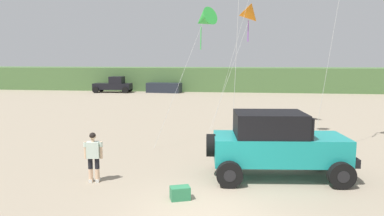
{
  "coord_description": "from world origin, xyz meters",
  "views": [
    {
      "loc": [
        0.78,
        -9.03,
        3.99
      ],
      "look_at": [
        -0.91,
        3.47,
        2.3
      ],
      "focal_mm": 33.49,
      "sensor_mm": 36.0,
      "label": 1
    }
  ],
  "objects_px": {
    "person_watching": "(93,154)",
    "distant_sedan": "(164,88)",
    "cooler_box": "(180,193)",
    "kite_yellow_diamond": "(251,15)",
    "kite_blue_swept": "(204,20)",
    "jeep": "(277,143)",
    "distant_pickup": "(114,85)"
  },
  "relations": [
    {
      "from": "jeep",
      "to": "kite_yellow_diamond",
      "type": "xyz_separation_m",
      "value": [
        -0.69,
        11.82,
        5.65
      ]
    },
    {
      "from": "person_watching",
      "to": "distant_sedan",
      "type": "distance_m",
      "value": 32.92
    },
    {
      "from": "distant_sedan",
      "to": "kite_yellow_diamond",
      "type": "distance_m",
      "value": 22.75
    },
    {
      "from": "distant_pickup",
      "to": "cooler_box",
      "type": "bearing_deg",
      "value": -67.07
    },
    {
      "from": "distant_sedan",
      "to": "kite_yellow_diamond",
      "type": "bearing_deg",
      "value": -56.7
    },
    {
      "from": "cooler_box",
      "to": "distant_sedan",
      "type": "distance_m",
      "value": 34.56
    },
    {
      "from": "cooler_box",
      "to": "kite_yellow_diamond",
      "type": "height_order",
      "value": "kite_yellow_diamond"
    },
    {
      "from": "distant_pickup",
      "to": "distant_sedan",
      "type": "xyz_separation_m",
      "value": [
        6.24,
        0.68,
        -0.34
      ]
    },
    {
      "from": "jeep",
      "to": "cooler_box",
      "type": "xyz_separation_m",
      "value": [
        -2.94,
        -2.39,
        -1.01
      ]
    },
    {
      "from": "cooler_box",
      "to": "distant_sedan",
      "type": "height_order",
      "value": "distant_sedan"
    },
    {
      "from": "kite_blue_swept",
      "to": "jeep",
      "type": "bearing_deg",
      "value": -62.78
    },
    {
      "from": "distant_pickup",
      "to": "distant_sedan",
      "type": "relative_size",
      "value": 1.12
    },
    {
      "from": "person_watching",
      "to": "kite_yellow_diamond",
      "type": "bearing_deg",
      "value": 67.96
    },
    {
      "from": "person_watching",
      "to": "jeep",
      "type": "bearing_deg",
      "value": 12.18
    },
    {
      "from": "distant_pickup",
      "to": "distant_sedan",
      "type": "height_order",
      "value": "distant_pickup"
    },
    {
      "from": "cooler_box",
      "to": "kite_yellow_diamond",
      "type": "distance_m",
      "value": 15.85
    },
    {
      "from": "jeep",
      "to": "distant_pickup",
      "type": "bearing_deg",
      "value": 118.9
    },
    {
      "from": "cooler_box",
      "to": "kite_blue_swept",
      "type": "distance_m",
      "value": 10.3
    },
    {
      "from": "jeep",
      "to": "person_watching",
      "type": "relative_size",
      "value": 2.97
    },
    {
      "from": "distant_pickup",
      "to": "kite_blue_swept",
      "type": "bearing_deg",
      "value": -60.69
    },
    {
      "from": "cooler_box",
      "to": "jeep",
      "type": "bearing_deg",
      "value": 18.11
    },
    {
      "from": "distant_sedan",
      "to": "kite_blue_swept",
      "type": "height_order",
      "value": "kite_blue_swept"
    },
    {
      "from": "jeep",
      "to": "distant_sedan",
      "type": "xyz_separation_m",
      "value": [
        -10.66,
        31.29,
        -0.6
      ]
    },
    {
      "from": "jeep",
      "to": "kite_blue_swept",
      "type": "relative_size",
      "value": 0.75
    },
    {
      "from": "person_watching",
      "to": "kite_blue_swept",
      "type": "height_order",
      "value": "kite_blue_swept"
    },
    {
      "from": "distant_pickup",
      "to": "distant_sedan",
      "type": "bearing_deg",
      "value": 6.24
    },
    {
      "from": "distant_sedan",
      "to": "kite_blue_swept",
      "type": "distance_m",
      "value": 26.82
    },
    {
      "from": "cooler_box",
      "to": "kite_yellow_diamond",
      "type": "xyz_separation_m",
      "value": [
        2.25,
        14.21,
        6.66
      ]
    },
    {
      "from": "cooler_box",
      "to": "distant_pickup",
      "type": "distance_m",
      "value": 35.84
    },
    {
      "from": "jeep",
      "to": "cooler_box",
      "type": "relative_size",
      "value": 8.86
    },
    {
      "from": "jeep",
      "to": "kite_blue_swept",
      "type": "distance_m",
      "value": 8.39
    },
    {
      "from": "person_watching",
      "to": "kite_blue_swept",
      "type": "xyz_separation_m",
      "value": [
        2.85,
        7.41,
        5.07
      ]
    }
  ]
}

